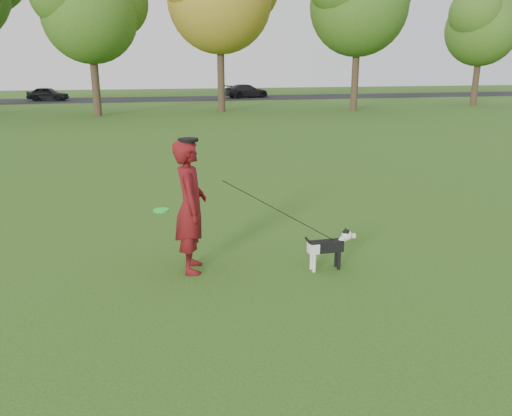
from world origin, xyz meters
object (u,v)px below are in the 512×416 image
object	(u,v)px
car_right	(247,91)
dog	(330,245)
man	(191,207)
car_left	(48,94)

from	to	relation	value
car_right	dog	bearing A→B (deg)	154.23
man	car_left	size ratio (longest dim) A/B	0.60
dog	car_left	world-z (taller)	car_left
man	car_right	distance (m)	41.42
car_left	dog	bearing A→B (deg)	-152.58
dog	car_left	xyz separation A→B (m)	(-9.93, 40.69, 0.21)
man	dog	size ratio (longest dim) A/B	2.39
man	car_left	distance (m)	40.98
dog	car_left	distance (m)	41.89
dog	car_left	bearing A→B (deg)	103.72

